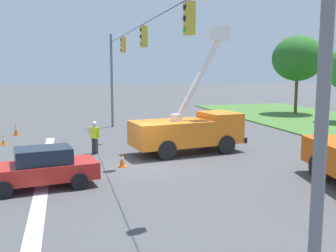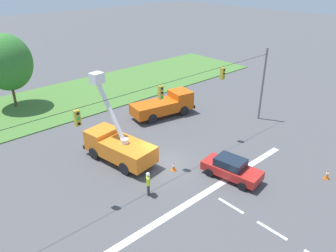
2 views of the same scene
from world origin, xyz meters
The scene contains 11 objects.
ground_plane centered at (0.00, 0.00, 0.00)m, with size 200.00×200.00×0.00m, color #4C4C4F.
grass_verge centered at (0.00, 18.00, 0.05)m, with size 56.00×12.00×0.10m, color #477533.
lane_markings centered at (0.00, -6.11, 0.00)m, with size 17.60×15.25×0.01m.
signal_gantry centered at (-0.02, 0.00, 4.43)m, with size 26.20×0.33×7.20m.
tree_centre centered at (-4.18, 19.84, 4.97)m, with size 5.17×5.03×7.95m.
utility_truck_bucket_lift centered at (-2.15, 2.90, 1.35)m, with size 3.30×6.43×6.86m.
utility_truck_support_near centered at (6.49, 7.04, 1.16)m, with size 6.91×3.49×2.30m.
sedan_red centered at (2.52, -4.63, 0.79)m, with size 2.40×4.52×1.56m.
road_worker centered at (-3.21, -2.14, 1.00)m, with size 0.46×0.52×1.77m.
traffic_cone_foreground_right centered at (7.58, -9.42, 0.38)m, with size 0.36×0.36×0.76m.
traffic_cone_near_bucket centered at (0.07, -1.14, 0.34)m, with size 0.36×0.36×0.70m.
Camera 2 is at (-14.31, -16.33, 13.86)m, focal length 35.00 mm.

